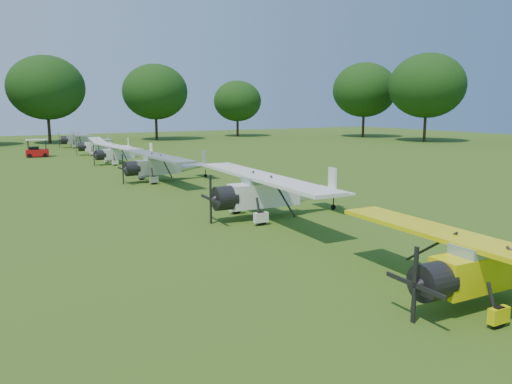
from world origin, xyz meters
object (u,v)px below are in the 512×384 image
aircraft_4 (164,164)px  aircraft_7 (83,138)px  golf_cart (37,151)px  aircraft_5 (123,152)px  aircraft_2 (493,262)px  aircraft_6 (102,145)px  aircraft_3 (274,190)px

aircraft_4 → aircraft_7: aircraft_4 is taller
golf_cart → aircraft_5: bearing=-50.4°
aircraft_2 → aircraft_4: (-0.07, 27.15, 0.07)m
aircraft_2 → golf_cart: (-6.24, 50.80, -0.55)m
aircraft_2 → aircraft_4: aircraft_4 is taller
aircraft_4 → aircraft_6: size_ratio=1.13×
aircraft_3 → aircraft_7: bearing=92.6°
aircraft_2 → aircraft_7: 61.47m
aircraft_6 → aircraft_5: bearing=-83.9°
aircraft_6 → aircraft_3: bearing=-81.9°
aircraft_6 → golf_cart: (-6.84, 0.87, -0.47)m
aircraft_4 → golf_cart: size_ratio=4.47×
aircraft_5 → aircraft_4: bearing=-96.7°
aircraft_7 → golf_cart: bearing=-117.4°
aircraft_7 → golf_cart: 12.80m
aircraft_2 → golf_cart: aircraft_2 is taller
aircraft_3 → aircraft_7: aircraft_3 is taller
aircraft_2 → aircraft_3: (0.56, 12.66, 0.18)m
aircraft_3 → golf_cart: (-6.79, 38.14, -0.73)m
aircraft_4 → aircraft_7: (0.87, 34.32, -0.04)m
aircraft_3 → aircraft_5: (-0.32, 27.18, -0.25)m
aircraft_4 → aircraft_5: (0.30, 12.69, -0.14)m
aircraft_4 → golf_cart: 24.45m
aircraft_7 → golf_cart: aircraft_7 is taller
aircraft_6 → golf_cart: golf_cart is taller
aircraft_7 → golf_cart: size_ratio=4.36×
aircraft_3 → aircraft_5: 27.19m
aircraft_3 → aircraft_4: 14.50m
aircraft_5 → aircraft_7: (0.57, 21.63, 0.11)m
aircraft_3 → aircraft_5: size_ratio=1.22×
aircraft_3 → aircraft_5: bearing=93.5°
aircraft_5 → aircraft_6: aircraft_5 is taller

